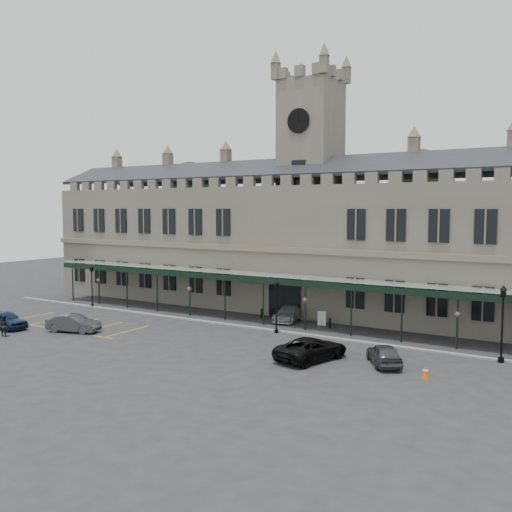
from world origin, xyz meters
The scene contains 21 objects.
ground centered at (0.00, 0.00, 0.00)m, with size 140.00×140.00×0.00m, color #29292B.
station_building centered at (0.00, 15.91, 6.47)m, with size 60.00×10.36×17.30m.
clock_tower centered at (0.00, 16.00, 13.11)m, with size 5.60×5.60×24.80m.
canopy centered at (0.00, 7.46, 2.40)m, with size 50.00×4.10×4.30m.
kerb centered at (0.00, 5.50, 0.06)m, with size 60.00×0.40×0.12m, color gray.
parking_markings centered at (-14.00, -1.50, 0.00)m, with size 16.00×6.00×0.01m, color gold, non-canonical shape.
tree_behind_left centered at (-22.00, 25.00, 12.81)m, with size 6.00×6.00×16.00m.
tree_behind_mid centered at (8.00, 25.00, 12.81)m, with size 6.00×6.00×16.00m.
lamp_post_left centered at (-19.24, 5.59, 2.52)m, with size 0.40×0.40×4.25m.
lamp_post_mid centered at (2.53, 5.02, 2.56)m, with size 0.41×0.41×4.31m.
lamp_post_right centered at (19.23, 5.14, 2.99)m, with size 0.48×0.48×5.04m.
traffic_cone centered at (16.06, -0.99, 0.37)m, with size 0.47×0.47×0.75m.
sign_board centered at (4.36, 9.60, 0.59)m, with size 0.69×0.28×1.22m.
bollard_left centered at (-1.54, 9.44, 0.46)m, with size 0.16×0.16×0.92m, color black.
bollard_right centered at (5.43, 8.91, 0.41)m, with size 0.15×0.15×0.83m, color black.
car_left_a centered at (-17.36, -5.46, 0.75)m, with size 1.76×4.38×1.49m, color #0D1D3B.
car_left_b centered at (-11.50, -3.34, 0.72)m, with size 1.51×4.34×1.43m, color #383A40.
car_taxi centered at (1.00, 10.00, 0.68)m, with size 1.91×4.70×1.36m, color #A6A9AF.
car_van centered at (8.54, -0.81, 0.75)m, with size 2.49×5.40×1.50m, color black.
car_right_a centered at (13.00, 0.56, 0.69)m, with size 1.63×4.05×1.38m, color #383A40.
person_b centered at (-14.87, -7.23, 0.84)m, with size 0.81×0.63×1.67m, color black.
Camera 1 is at (24.91, -33.93, 9.96)m, focal length 40.00 mm.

